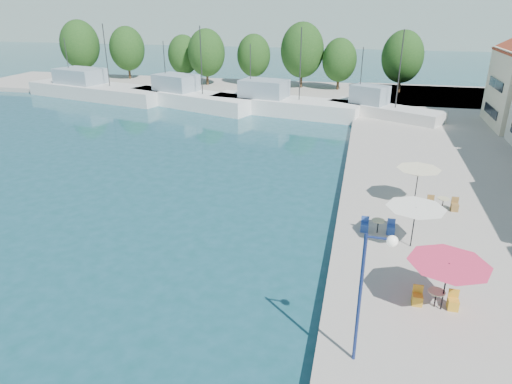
% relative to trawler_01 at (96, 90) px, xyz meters
% --- Properties ---
extents(quay_far, '(90.00, 16.00, 0.60)m').
position_rel_trawler_01_xyz_m(quay_far, '(21.55, 8.95, -0.77)').
color(quay_far, '#ADA59C').
rests_on(quay_far, ground).
extents(hill_west, '(180.00, 40.00, 16.00)m').
position_rel_trawler_01_xyz_m(hill_west, '(-0.45, 101.95, 6.93)').
color(hill_west, '#96A498').
rests_on(hill_west, ground).
extents(hill_east, '(140.00, 40.00, 12.00)m').
position_rel_trawler_01_xyz_m(hill_east, '(69.55, 121.95, 4.93)').
color(hill_east, '#96A498').
rests_on(hill_east, ground).
extents(trawler_01, '(22.21, 10.72, 10.20)m').
position_rel_trawler_01_xyz_m(trawler_01, '(0.00, 0.00, 0.00)').
color(trawler_01, silver).
rests_on(trawler_01, ground).
extents(trawler_02, '(18.21, 10.61, 10.20)m').
position_rel_trawler_01_xyz_m(trawler_02, '(14.82, -2.52, 0.00)').
color(trawler_02, white).
rests_on(trawler_02, ground).
extents(trawler_03, '(18.53, 8.13, 10.20)m').
position_rel_trawler_01_xyz_m(trawler_03, '(26.92, -3.83, 0.00)').
color(trawler_03, white).
rests_on(trawler_03, ground).
extents(trawler_04, '(12.82, 9.01, 10.20)m').
position_rel_trawler_01_xyz_m(trawler_04, '(38.49, -5.28, 0.00)').
color(trawler_04, silver).
rests_on(trawler_04, ground).
extents(tree_01, '(6.25, 6.25, 9.25)m').
position_rel_trawler_01_xyz_m(tree_01, '(-9.61, 12.20, 4.87)').
color(tree_01, '#3F2B19').
rests_on(tree_01, quay_far).
extents(tree_02, '(5.61, 5.61, 8.30)m').
position_rel_trawler_01_xyz_m(tree_02, '(-1.72, 13.21, 4.32)').
color(tree_02, '#3F2B19').
rests_on(tree_02, quay_far).
extents(tree_03, '(4.85, 4.85, 7.18)m').
position_rel_trawler_01_xyz_m(tree_03, '(8.30, 12.51, 3.67)').
color(tree_03, '#3F2B19').
rests_on(tree_03, quay_far).
extents(tree_04, '(5.57, 5.57, 8.24)m').
position_rel_trawler_01_xyz_m(tree_04, '(12.91, 10.17, 4.29)').
color(tree_04, '#3F2B19').
rests_on(tree_04, quay_far).
extents(tree_05, '(5.04, 5.04, 7.46)m').
position_rel_trawler_01_xyz_m(tree_05, '(19.72, 12.27, 3.84)').
color(tree_05, '#3F2B19').
rests_on(tree_05, quay_far).
extents(tree_06, '(6.25, 6.25, 9.26)m').
position_rel_trawler_01_xyz_m(tree_06, '(27.21, 11.15, 4.88)').
color(tree_06, '#3F2B19').
rests_on(tree_06, quay_far).
extents(tree_07, '(4.87, 4.87, 7.21)m').
position_rel_trawler_01_xyz_m(tree_07, '(32.65, 10.59, 3.69)').
color(tree_07, '#3F2B19').
rests_on(tree_07, quay_far).
extents(tree_08, '(5.66, 5.66, 8.39)m').
position_rel_trawler_01_xyz_m(tree_08, '(41.19, 10.43, 4.37)').
color(tree_08, '#3F2B19').
rests_on(tree_08, quay_far).
extents(umbrella_pink, '(3.25, 3.25, 2.19)m').
position_rel_trawler_01_xyz_m(umbrella_pink, '(40.31, -40.50, 1.47)').
color(umbrella_pink, black).
rests_on(umbrella_pink, quay_right).
extents(umbrella_white, '(2.98, 2.98, 2.20)m').
position_rel_trawler_01_xyz_m(umbrella_white, '(39.50, -35.26, 1.49)').
color(umbrella_white, black).
rests_on(umbrella_white, quay_right).
extents(umbrella_cream, '(2.67, 2.67, 2.33)m').
position_rel_trawler_01_xyz_m(umbrella_cream, '(40.12, -29.55, 1.61)').
color(umbrella_cream, black).
rests_on(umbrella_cream, quay_right).
extents(cafe_table_01, '(1.82, 0.70, 0.76)m').
position_rel_trawler_01_xyz_m(cafe_table_01, '(40.07, -40.38, -0.18)').
color(cafe_table_01, black).
rests_on(cafe_table_01, quay_right).
extents(cafe_table_02, '(1.82, 0.70, 0.76)m').
position_rel_trawler_01_xyz_m(cafe_table_02, '(37.83, -34.12, -0.18)').
color(cafe_table_02, black).
rests_on(cafe_table_02, quay_right).
extents(cafe_table_03, '(1.82, 0.70, 0.76)m').
position_rel_trawler_01_xyz_m(cafe_table_03, '(41.70, -30.12, -0.18)').
color(cafe_table_03, black).
rests_on(cafe_table_03, quay_right).
extents(street_lamp, '(1.04, 0.36, 5.03)m').
position_rel_trawler_01_xyz_m(street_lamp, '(37.23, -44.21, 3.02)').
color(street_lamp, navy).
rests_on(street_lamp, quay_right).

